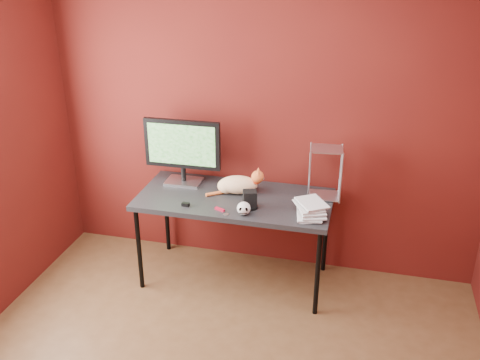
% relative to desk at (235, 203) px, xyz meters
% --- Properties ---
extents(room, '(3.52, 3.52, 2.61)m').
position_rel_desk_xyz_m(room, '(0.15, -1.37, 0.75)').
color(room, '#4E321B').
rests_on(room, ground).
extents(desk, '(1.50, 0.70, 0.75)m').
position_rel_desk_xyz_m(desk, '(0.00, 0.00, 0.00)').
color(desk, black).
rests_on(desk, ground).
extents(monitor, '(0.62, 0.21, 0.54)m').
position_rel_desk_xyz_m(monitor, '(-0.47, 0.16, 0.35)').
color(monitor, silver).
rests_on(monitor, desk).
extents(cat, '(0.43, 0.24, 0.21)m').
position_rel_desk_xyz_m(cat, '(0.01, 0.08, 0.12)').
color(cat, orange).
rests_on(cat, desk).
extents(skull_mug, '(0.10, 0.10, 0.10)m').
position_rel_desk_xyz_m(skull_mug, '(0.14, -0.26, 0.10)').
color(skull_mug, white).
rests_on(skull_mug, desk).
extents(speaker, '(0.12, 0.12, 0.14)m').
position_rel_desk_xyz_m(speaker, '(0.16, -0.15, 0.11)').
color(speaker, black).
rests_on(speaker, desk).
extents(book_stack, '(0.28, 0.29, 1.18)m').
position_rel_desk_xyz_m(book_stack, '(0.53, -0.18, 0.64)').
color(book_stack, beige).
rests_on(book_stack, desk).
extents(wire_rack, '(0.25, 0.22, 0.41)m').
position_rel_desk_xyz_m(wire_rack, '(0.67, 0.17, 0.25)').
color(wire_rack, silver).
rests_on(wire_rack, desk).
extents(pocket_knife, '(0.08, 0.05, 0.02)m').
position_rel_desk_xyz_m(pocket_knife, '(-0.05, -0.24, 0.06)').
color(pocket_knife, '#AE0D28').
rests_on(pocket_knife, desk).
extents(black_gadget, '(0.06, 0.04, 0.03)m').
position_rel_desk_xyz_m(black_gadget, '(-0.32, -0.23, 0.06)').
color(black_gadget, black).
rests_on(black_gadget, desk).
extents(washer, '(0.04, 0.04, 0.00)m').
position_rel_desk_xyz_m(washer, '(0.01, -0.29, 0.05)').
color(washer, silver).
rests_on(washer, desk).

